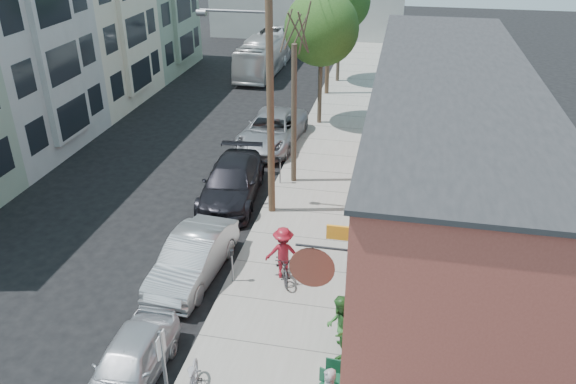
% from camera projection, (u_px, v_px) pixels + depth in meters
% --- Properties ---
extents(ground, '(120.00, 120.00, 0.00)m').
position_uv_depth(ground, '(162.00, 290.00, 18.88)').
color(ground, black).
extents(sidewalk, '(4.50, 58.00, 0.15)m').
position_uv_depth(sidewalk, '(331.00, 165.00, 27.66)').
color(sidewalk, gray).
rests_on(sidewalk, ground).
extents(cafe_building, '(6.60, 20.20, 6.61)m').
position_uv_depth(cafe_building, '(443.00, 162.00, 20.11)').
color(cafe_building, '#A64A3D').
rests_on(cafe_building, ground).
extents(apartment_row, '(6.30, 32.00, 9.00)m').
position_uv_depth(apartment_row, '(53.00, 46.00, 31.06)').
color(apartment_row, gray).
rests_on(apartment_row, ground).
extents(sign_post, '(0.07, 0.45, 2.80)m').
position_uv_depth(sign_post, '(164.00, 368.00, 13.25)').
color(sign_post, slate).
rests_on(sign_post, sidewalk).
extents(parking_meter_near, '(0.14, 0.14, 1.24)m').
position_uv_depth(parking_meter_near, '(232.00, 260.00, 18.71)').
color(parking_meter_near, slate).
rests_on(parking_meter_near, sidewalk).
extents(parking_meter_far, '(0.14, 0.14, 1.24)m').
position_uv_depth(parking_meter_far, '(280.00, 166.00, 25.32)').
color(parking_meter_far, slate).
rests_on(parking_meter_far, sidewalk).
extents(utility_pole_near, '(3.57, 0.28, 10.00)m').
position_uv_depth(utility_pole_near, '(269.00, 88.00, 21.02)').
color(utility_pole_near, '#503A28').
rests_on(utility_pole_near, sidewalk).
extents(utility_pole_far, '(1.80, 0.28, 10.00)m').
position_uv_depth(utility_pole_far, '(329.00, 13.00, 35.32)').
color(utility_pole_far, '#503A28').
rests_on(utility_pole_far, sidewalk).
extents(tree_bare, '(0.24, 0.24, 6.26)m').
position_uv_depth(tree_bare, '(294.00, 116.00, 24.51)').
color(tree_bare, '#44392C').
rests_on(tree_bare, sidewalk).
extents(tree_leafy_mid, '(4.06, 4.06, 7.40)m').
position_uv_depth(tree_leafy_mid, '(322.00, 29.00, 30.28)').
color(tree_leafy_mid, '#44392C').
rests_on(tree_leafy_mid, sidewalk).
extents(tree_leafy_far, '(4.03, 4.03, 7.48)m').
position_uv_depth(tree_leafy_far, '(341.00, 1.00, 37.81)').
color(tree_leafy_far, '#44392C').
rests_on(tree_leafy_far, sidewalk).
extents(patio_chair_a, '(0.54, 0.54, 0.88)m').
position_uv_depth(patio_chair_a, '(333.00, 378.00, 14.62)').
color(patio_chair_a, '#13452D').
rests_on(patio_chair_a, sidewalk).
extents(patron_green, '(0.75, 0.96, 1.97)m').
position_uv_depth(patron_green, '(339.00, 327.00, 15.56)').
color(patron_green, '#2A6628').
rests_on(patron_green, sidewalk).
extents(cyclist, '(1.34, 0.93, 1.90)m').
position_uv_depth(cyclist, '(283.00, 253.00, 18.91)').
color(cyclist, maroon).
rests_on(cyclist, sidewalk).
extents(cyclist_bike, '(1.33, 2.10, 1.04)m').
position_uv_depth(cyclist_bike, '(283.00, 263.00, 19.11)').
color(cyclist_bike, black).
rests_on(cyclist_bike, sidewalk).
extents(car_0, '(1.65, 4.03, 1.37)m').
position_uv_depth(car_0, '(130.00, 362.00, 14.99)').
color(car_0, silver).
rests_on(car_0, ground).
extents(car_1, '(1.98, 4.85, 1.56)m').
position_uv_depth(car_1, '(193.00, 258.00, 19.20)').
color(car_1, '#A8ABB0').
rests_on(car_1, ground).
extents(car_2, '(2.82, 5.84, 1.64)m').
position_uv_depth(car_2, '(232.00, 182.00, 24.28)').
color(car_2, black).
rests_on(car_2, ground).
extents(car_3, '(3.13, 6.18, 1.68)m').
position_uv_depth(car_3, '(272.00, 130.00, 29.73)').
color(car_3, '#919298').
rests_on(car_3, ground).
extents(bus, '(2.47, 9.85, 2.73)m').
position_uv_depth(bus, '(265.00, 54.00, 42.39)').
color(bus, silver).
rests_on(bus, ground).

